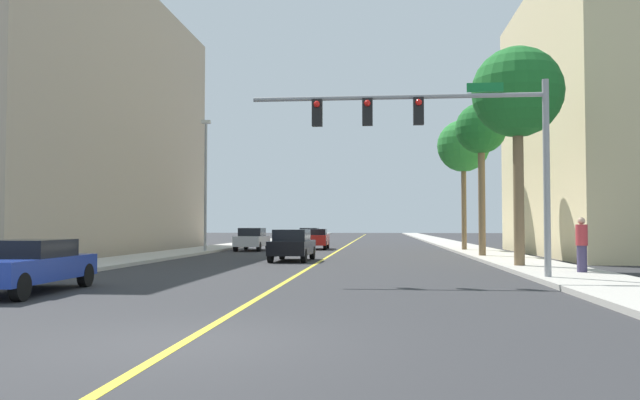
% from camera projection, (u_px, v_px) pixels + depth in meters
% --- Properties ---
extents(ground, '(192.00, 192.00, 0.00)m').
position_uv_depth(ground, '(345.00, 247.00, 50.97)').
color(ground, '#2D2D30').
extents(sidewalk_left, '(3.02, 168.00, 0.15)m').
position_uv_depth(sidewalk_left, '(236.00, 245.00, 51.81)').
color(sidewalk_left, '#B2ADA3').
rests_on(sidewalk_left, ground).
extents(sidewalk_right, '(3.02, 168.00, 0.15)m').
position_uv_depth(sidewalk_right, '(458.00, 246.00, 50.13)').
color(sidewalk_right, '#B2ADA3').
rests_on(sidewalk_right, ground).
extents(lane_marking_center, '(0.16, 144.00, 0.01)m').
position_uv_depth(lane_marking_center, '(345.00, 247.00, 50.97)').
color(lane_marking_center, yellow).
rests_on(lane_marking_center, ground).
extents(building_left_near, '(17.79, 27.68, 16.39)m').
position_uv_depth(building_left_near, '(1.00, 120.00, 39.19)').
color(building_left_near, tan).
rests_on(building_left_near, ground).
extents(traffic_signal_mast, '(9.06, 0.36, 5.96)m').
position_uv_depth(traffic_signal_mast, '(443.00, 131.00, 19.50)').
color(traffic_signal_mast, gray).
rests_on(traffic_signal_mast, sidewalk_right).
extents(street_lamp, '(0.56, 0.28, 8.05)m').
position_uv_depth(street_lamp, '(206.00, 178.00, 39.29)').
color(street_lamp, gray).
rests_on(street_lamp, sidewalk_left).
extents(palm_near, '(3.52, 3.52, 8.49)m').
position_uv_depth(palm_near, '(517.00, 94.00, 24.78)').
color(palm_near, brown).
rests_on(palm_near, sidewalk_right).
extents(palm_mid, '(2.63, 2.63, 7.88)m').
position_uv_depth(palm_mid, '(481.00, 131.00, 32.94)').
color(palm_mid, brown).
rests_on(palm_mid, sidewalk_right).
extents(palm_far, '(3.36, 3.36, 8.36)m').
position_uv_depth(palm_far, '(463.00, 147.00, 41.09)').
color(palm_far, brown).
rests_on(palm_far, sidewalk_right).
extents(car_red, '(1.83, 4.20, 1.44)m').
position_uv_depth(car_red, '(316.00, 239.00, 45.28)').
color(car_red, red).
rests_on(car_red, ground).
extents(car_blue, '(1.95, 4.56, 1.32)m').
position_uv_depth(car_blue, '(27.00, 265.00, 15.89)').
color(car_blue, '#1E389E').
rests_on(car_blue, ground).
extents(car_silver, '(1.75, 4.42, 1.52)m').
position_uv_depth(car_silver, '(252.00, 239.00, 42.74)').
color(car_silver, '#BCBCC1').
rests_on(car_silver, ground).
extents(car_black, '(1.82, 4.19, 1.49)m').
position_uv_depth(car_black, '(292.00, 245.00, 30.22)').
color(car_black, black).
rests_on(car_black, ground).
extents(car_white, '(1.90, 4.52, 1.46)m').
position_uv_depth(car_white, '(310.00, 235.00, 60.14)').
color(car_white, white).
rests_on(car_white, ground).
extents(pedestrian, '(0.38, 0.38, 1.80)m').
position_uv_depth(pedestrian, '(582.00, 245.00, 20.97)').
color(pedestrian, '#3F3859').
rests_on(pedestrian, sidewalk_right).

